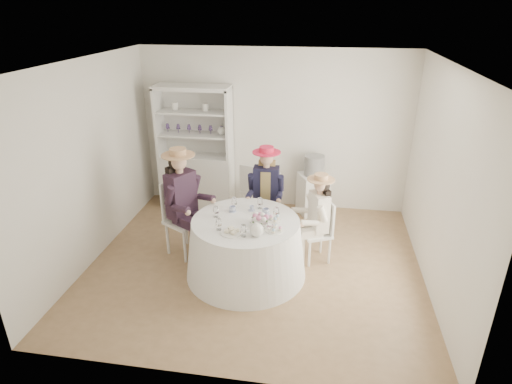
# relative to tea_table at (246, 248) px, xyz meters

# --- Properties ---
(ground) EXTENTS (4.50, 4.50, 0.00)m
(ground) POSITION_rel_tea_table_xyz_m (0.08, 0.23, -0.39)
(ground) COLOR olive
(ground) RESTS_ON ground
(ceiling) EXTENTS (4.50, 4.50, 0.00)m
(ceiling) POSITION_rel_tea_table_xyz_m (0.08, 0.23, 2.31)
(ceiling) COLOR white
(ceiling) RESTS_ON wall_back
(wall_back) EXTENTS (4.50, 0.00, 4.50)m
(wall_back) POSITION_rel_tea_table_xyz_m (0.08, 2.23, 0.96)
(wall_back) COLOR silver
(wall_back) RESTS_ON ground
(wall_front) EXTENTS (4.50, 0.00, 4.50)m
(wall_front) POSITION_rel_tea_table_xyz_m (0.08, -1.77, 0.96)
(wall_front) COLOR silver
(wall_front) RESTS_ON ground
(wall_left) EXTENTS (0.00, 4.50, 4.50)m
(wall_left) POSITION_rel_tea_table_xyz_m (-2.17, 0.23, 0.96)
(wall_left) COLOR silver
(wall_left) RESTS_ON ground
(wall_right) EXTENTS (0.00, 4.50, 4.50)m
(wall_right) POSITION_rel_tea_table_xyz_m (2.33, 0.23, 0.96)
(wall_right) COLOR silver
(wall_right) RESTS_ON ground
(tea_table) EXTENTS (1.58, 1.58, 0.79)m
(tea_table) POSITION_rel_tea_table_xyz_m (0.00, 0.00, 0.00)
(tea_table) COLOR white
(tea_table) RESTS_ON ground
(hutch) EXTENTS (1.43, 0.95, 2.11)m
(hutch) POSITION_rel_tea_table_xyz_m (-1.23, 2.00, 0.35)
(hutch) COLOR silver
(hutch) RESTS_ON ground
(side_table) EXTENTS (0.59, 0.59, 0.69)m
(side_table) POSITION_rel_tea_table_xyz_m (0.80, 1.98, -0.05)
(side_table) COLOR silver
(side_table) RESTS_ON ground
(hatbox) EXTENTS (0.37, 0.37, 0.33)m
(hatbox) POSITION_rel_tea_table_xyz_m (0.80, 1.98, 0.46)
(hatbox) COLOR black
(hatbox) RESTS_ON side_table
(guest_left) EXTENTS (0.67, 0.62, 1.58)m
(guest_left) POSITION_rel_tea_table_xyz_m (-0.95, 0.37, 0.49)
(guest_left) COLOR silver
(guest_left) RESTS_ON ground
(guest_mid) EXTENTS (0.52, 0.55, 1.45)m
(guest_mid) POSITION_rel_tea_table_xyz_m (0.12, 1.01, 0.43)
(guest_mid) COLOR silver
(guest_mid) RESTS_ON ground
(guest_right) EXTENTS (0.54, 0.49, 1.29)m
(guest_right) POSITION_rel_tea_table_xyz_m (0.89, 0.48, 0.33)
(guest_right) COLOR silver
(guest_right) RESTS_ON ground
(spare_chair) EXTENTS (0.47, 0.47, 0.92)m
(spare_chair) POSITION_rel_tea_table_xyz_m (-0.20, 1.73, 0.10)
(spare_chair) COLOR silver
(spare_chair) RESTS_ON ground
(teacup_a) EXTENTS (0.09, 0.09, 0.07)m
(teacup_a) POSITION_rel_tea_table_xyz_m (-0.21, 0.22, 0.43)
(teacup_a) COLOR white
(teacup_a) RESTS_ON tea_table
(teacup_b) EXTENTS (0.08, 0.08, 0.06)m
(teacup_b) POSITION_rel_tea_table_xyz_m (0.03, 0.29, 0.43)
(teacup_b) COLOR white
(teacup_b) RESTS_ON tea_table
(teacup_c) EXTENTS (0.11, 0.11, 0.07)m
(teacup_c) POSITION_rel_tea_table_xyz_m (0.23, 0.21, 0.44)
(teacup_c) COLOR white
(teacup_c) RESTS_ON tea_table
(flower_bowl) EXTENTS (0.27, 0.27, 0.06)m
(flower_bowl) POSITION_rel_tea_table_xyz_m (0.21, -0.10, 0.43)
(flower_bowl) COLOR white
(flower_bowl) RESTS_ON tea_table
(flower_arrangement) EXTENTS (0.18, 0.18, 0.07)m
(flower_arrangement) POSITION_rel_tea_table_xyz_m (0.19, -0.07, 0.49)
(flower_arrangement) COLOR #CA6594
(flower_arrangement) RESTS_ON tea_table
(table_teapot) EXTENTS (0.24, 0.17, 0.18)m
(table_teapot) POSITION_rel_tea_table_xyz_m (0.20, -0.35, 0.47)
(table_teapot) COLOR white
(table_teapot) RESTS_ON tea_table
(sandwich_plate) EXTENTS (0.27, 0.27, 0.06)m
(sandwich_plate) POSITION_rel_tea_table_xyz_m (-0.10, -0.34, 0.41)
(sandwich_plate) COLOR white
(sandwich_plate) RESTS_ON tea_table
(cupcake_stand) EXTENTS (0.21, 0.21, 0.20)m
(cupcake_stand) POSITION_rel_tea_table_xyz_m (0.39, -0.21, 0.47)
(cupcake_stand) COLOR white
(cupcake_stand) RESTS_ON tea_table
(stemware_set) EXTENTS (0.85, 0.85, 0.15)m
(stemware_set) POSITION_rel_tea_table_xyz_m (-0.00, 0.00, 0.47)
(stemware_set) COLOR white
(stemware_set) RESTS_ON tea_table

